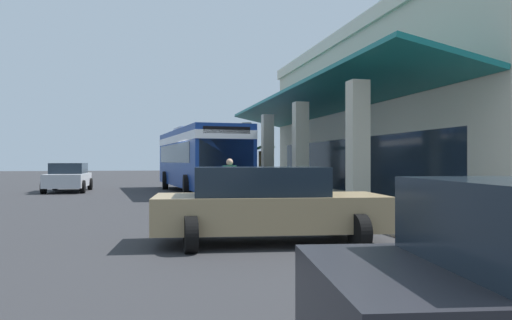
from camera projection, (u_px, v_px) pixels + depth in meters
The scene contains 8 objects.
ground at pixel (364, 193), 24.36m from camera, with size 120.00×120.00×0.00m, color #2D2D30.
curb_strip at pixel (266, 194), 22.80m from camera, with size 26.84×0.50×0.12m, color #9E998E.
plaza_building at pixel (454, 114), 24.87m from camera, with size 22.67×15.34×7.78m.
transit_bus at pixel (199, 156), 25.31m from camera, with size 11.40×3.62×3.34m.
parked_sedan_silver at pixel (68, 177), 25.81m from camera, with size 4.42×2.05×1.47m.
parked_sedan_tan at pixel (267, 204), 9.69m from camera, with size 2.75×4.57×1.47m.
pedestrian at pixel (230, 181), 16.39m from camera, with size 0.65×0.41×1.66m.
potted_palm at pixel (260, 175), 28.67m from camera, with size 1.74×1.77×2.46m.
Camera 1 is at (22.67, -2.34, 1.59)m, focal length 35.28 mm.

